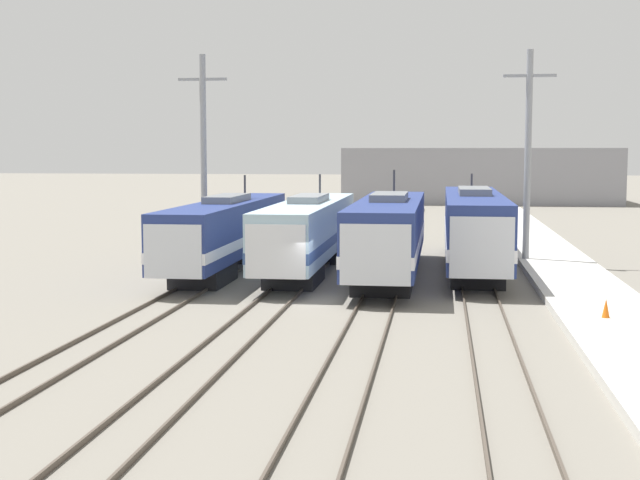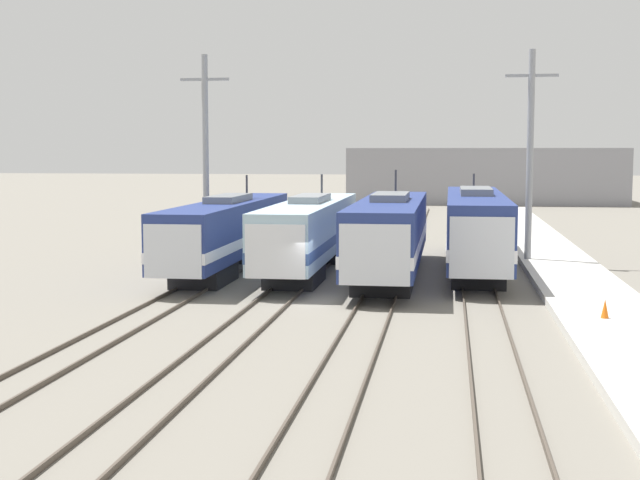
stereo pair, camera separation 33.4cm
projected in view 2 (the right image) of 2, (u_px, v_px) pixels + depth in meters
ground_plane at (326, 302)px, 37.19m from camera, size 400.00×400.00×0.00m
rail_pair_far_left at (178, 297)px, 38.10m from camera, size 1.51×120.00×0.15m
rail_pair_center_left at (276, 299)px, 37.49m from camera, size 1.51×120.00×0.15m
rail_pair_center_right at (377, 301)px, 36.88m from camera, size 1.51×120.00×0.15m
rail_pair_far_right at (482, 304)px, 36.26m from camera, size 1.51×120.00×0.15m
locomotive_far_left at (227, 232)px, 46.34m from camera, size 2.75×19.34×4.92m
locomotive_center_left at (309, 233)px, 45.98m from camera, size 2.83×19.09×4.97m
locomotive_center_right at (390, 235)px, 43.98m from camera, size 3.12×18.82×5.27m
locomotive_far_right at (475, 229)px, 46.42m from camera, size 2.95×19.90×4.99m
catenary_tower_left at (206, 154)px, 51.35m from camera, size 2.84×0.37×11.78m
catenary_tower_right at (530, 155)px, 48.73m from camera, size 2.84×0.37×11.78m
platform at (598, 304)px, 35.60m from camera, size 4.00×120.00×0.34m
traffic_cone at (605, 309)px, 31.75m from camera, size 0.29×0.29×0.69m
depot_building at (484, 175)px, 109.31m from camera, size 32.31×15.24×6.61m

